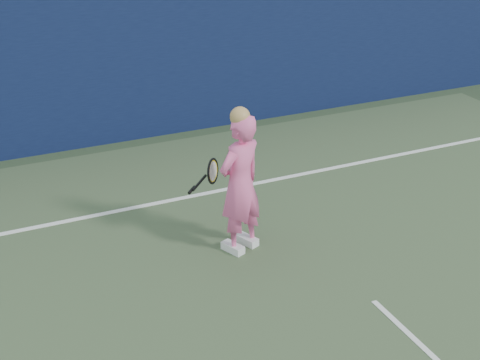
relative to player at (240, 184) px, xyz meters
name	(u,v)px	position (x,y,z in m)	size (l,w,h in m)	color
backstop_wall	(185,55)	(0.81, 3.96, 0.41)	(24.00, 0.40, 2.50)	#0D163A
player	(240,184)	(0.00, 0.00, 0.00)	(0.71, 0.60, 1.74)	pink
racket	(211,173)	(-0.17, 0.43, -0.01)	(0.52, 0.35, 0.31)	black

